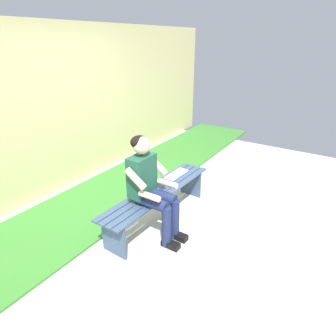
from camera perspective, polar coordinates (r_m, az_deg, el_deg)
The scene contains 7 objects.
ground_plane at distance 2.77m, azimuth 0.78°, elevation -29.46°, with size 10.00×7.00×0.04m, color beige.
grass_strip at distance 4.47m, azimuth -12.53°, elevation -5.81°, with size 9.00×1.32×0.03m, color #387A2D.
brick_wall at distance 4.47m, azimuth -27.23°, elevation 8.97°, with size 9.50×0.24×2.47m, color #D1C684.
bench_near at distance 3.73m, azimuth -1.94°, elevation -5.81°, with size 1.91×0.45×0.45m.
person_seated at distance 3.30m, azimuth -3.53°, elevation -3.31°, with size 0.50×0.69×1.25m.
apple at distance 3.81m, azimuth -0.48°, elevation -2.77°, with size 0.07×0.07×0.07m, color red.
book_open at distance 4.07m, azimuth 1.74°, elevation -1.30°, with size 0.42×0.17×0.02m.
Camera 1 is at (2.63, 1.87, 2.22)m, focal length 30.50 mm.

